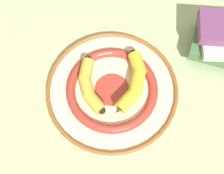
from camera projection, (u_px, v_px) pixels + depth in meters
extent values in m
plane|color=#B2C693|center=(118.00, 89.00, 0.95)|extent=(2.80, 2.80, 0.00)
cylinder|color=beige|center=(112.00, 91.00, 0.94)|extent=(0.38, 0.38, 0.02)
torus|color=#AD382D|center=(112.00, 89.00, 0.92)|extent=(0.27, 0.27, 0.03)
cylinder|color=#AD382D|center=(112.00, 89.00, 0.93)|extent=(0.10, 0.10, 0.00)
torus|color=#995B28|center=(112.00, 89.00, 0.92)|extent=(0.39, 0.39, 0.01)
cylinder|color=gold|center=(86.00, 69.00, 0.91)|extent=(0.06, 0.07, 0.04)
cylinder|color=gold|center=(87.00, 87.00, 0.89)|extent=(0.07, 0.06, 0.04)
cylinder|color=gold|center=(96.00, 103.00, 0.87)|extent=(0.06, 0.04, 0.04)
sphere|color=gold|center=(84.00, 78.00, 0.90)|extent=(0.04, 0.04, 0.04)
sphere|color=gold|center=(89.00, 96.00, 0.88)|extent=(0.04, 0.04, 0.04)
cone|color=#472D19|center=(88.00, 61.00, 0.92)|extent=(0.04, 0.04, 0.03)
sphere|color=black|center=(102.00, 111.00, 0.86)|extent=(0.02, 0.02, 0.02)
cylinder|color=yellow|center=(127.00, 101.00, 0.87)|extent=(0.04, 0.07, 0.04)
cylinder|color=yellow|center=(137.00, 82.00, 0.90)|extent=(0.07, 0.08, 0.04)
cylinder|color=yellow|center=(136.00, 63.00, 0.92)|extent=(0.08, 0.07, 0.04)
sphere|color=yellow|center=(135.00, 93.00, 0.88)|extent=(0.04, 0.04, 0.04)
sphere|color=yellow|center=(139.00, 72.00, 0.91)|extent=(0.04, 0.04, 0.04)
cone|color=#472D19|center=(119.00, 109.00, 0.86)|extent=(0.03, 0.04, 0.03)
sphere|color=black|center=(133.00, 53.00, 0.93)|extent=(0.02, 0.02, 0.02)
cube|color=#4C754C|center=(224.00, 48.00, 0.98)|extent=(0.20, 0.18, 0.03)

